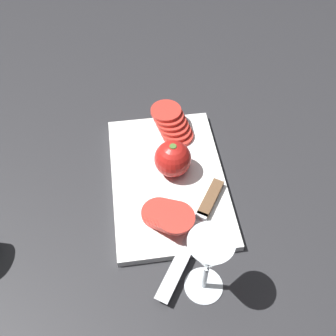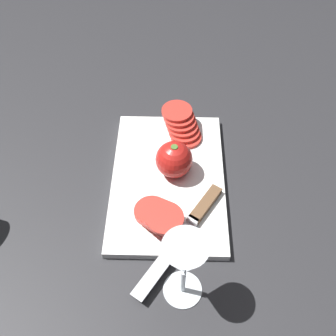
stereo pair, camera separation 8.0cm
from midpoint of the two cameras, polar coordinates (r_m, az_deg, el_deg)
ground_plane at (r=0.82m, az=-4.51°, el=-4.94°), size 3.00×3.00×0.00m
cutting_board at (r=0.84m, az=-2.75°, el=-1.84°), size 0.36×0.24×0.02m
wine_glass at (r=0.63m, az=2.17°, el=-13.17°), size 0.07×0.07×0.16m
whole_tomato at (r=0.81m, az=-2.14°, el=1.18°), size 0.08×0.08×0.08m
knife at (r=0.77m, az=2.27°, el=-6.59°), size 0.24×0.17×0.01m
tomato_slice_stack_near at (r=0.90m, az=-1.98°, el=6.38°), size 0.11×0.09×0.05m
tomato_slice_stack_far at (r=0.75m, az=-3.22°, el=-7.07°), size 0.11×0.10×0.05m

